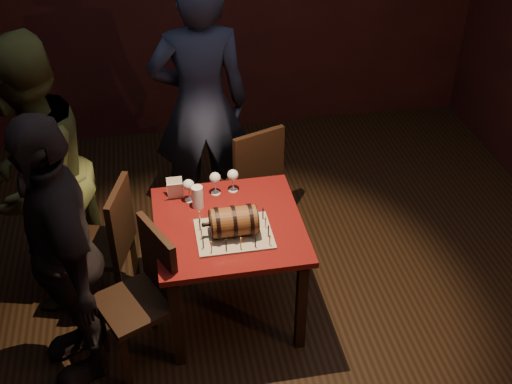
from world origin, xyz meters
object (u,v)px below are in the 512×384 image
(barrel_cake, at_px, (234,221))
(chair_left_rear, at_px, (109,240))
(pint_of_ale, at_px, (197,197))
(chair_back, at_px, (252,174))
(wine_glass_left, at_px, (189,186))
(wine_glass_right, at_px, (233,176))
(person_left_rear, at_px, (37,178))
(wine_glass_mid, at_px, (215,179))
(chair_left_front, at_px, (146,289))
(pub_table, at_px, (229,237))
(person_left_front, at_px, (62,254))
(person_back, at_px, (200,106))

(barrel_cake, height_order, chair_left_rear, barrel_cake)
(chair_left_rear, bearing_deg, pint_of_ale, -5.10)
(chair_back, bearing_deg, wine_glass_left, -132.24)
(wine_glass_right, distance_m, person_left_rear, 1.22)
(person_left_rear, bearing_deg, wine_glass_mid, 99.87)
(barrel_cake, relative_size, wine_glass_right, 2.06)
(chair_back, bearing_deg, barrel_cake, -106.39)
(barrel_cake, xyz_separation_m, pint_of_ale, (-0.18, 0.31, -0.03))
(pint_of_ale, xyz_separation_m, chair_left_front, (-0.37, -0.45, -0.30))
(pub_table, distance_m, pint_of_ale, 0.32)
(wine_glass_mid, height_order, chair_left_front, chair_left_front)
(wine_glass_right, xyz_separation_m, person_left_front, (-1.03, -0.58, 0.00))
(chair_left_front, bearing_deg, chair_back, 52.49)
(wine_glass_mid, bearing_deg, pint_of_ale, -136.95)
(wine_glass_right, relative_size, person_left_rear, 0.09)
(chair_left_rear, relative_size, chair_left_front, 1.00)
(chair_back, bearing_deg, pub_table, -109.51)
(pint_of_ale, xyz_separation_m, person_left_front, (-0.79, -0.45, 0.05))
(chair_left_rear, bearing_deg, wine_glass_mid, 5.42)
(person_left_front, bearing_deg, wine_glass_mid, 104.60)
(chair_back, height_order, person_back, person_back)
(person_left_rear, distance_m, person_left_front, 0.71)
(pub_table, xyz_separation_m, wine_glass_right, (0.08, 0.33, 0.23))
(chair_left_front, xyz_separation_m, person_left_rear, (-0.61, 0.68, 0.41))
(pub_table, relative_size, person_back, 0.46)
(barrel_cake, xyz_separation_m, person_back, (-0.06, 1.19, 0.14))
(wine_glass_mid, height_order, person_left_front, person_left_front)
(chair_left_front, xyz_separation_m, person_left_front, (-0.42, -0.00, 0.35))
(pint_of_ale, bearing_deg, chair_left_front, -129.31)
(person_left_front, bearing_deg, chair_left_rear, 140.70)
(wine_glass_left, distance_m, wine_glass_mid, 0.18)
(wine_glass_right, distance_m, chair_left_rear, 0.90)
(chair_left_rear, xyz_separation_m, person_left_rear, (-0.39, 0.18, 0.41))
(wine_glass_left, bearing_deg, pint_of_ale, -57.32)
(pint_of_ale, height_order, person_left_rear, person_left_rear)
(pub_table, distance_m, person_left_front, 1.01)
(wine_glass_mid, bearing_deg, chair_back, 56.96)
(wine_glass_right, xyz_separation_m, person_left_rear, (-1.22, 0.11, 0.06))
(person_back, bearing_deg, barrel_cake, 92.04)
(pub_table, xyz_separation_m, wine_glass_mid, (-0.04, 0.32, 0.23))
(chair_back, relative_size, person_back, 0.47)
(wine_glass_mid, xyz_separation_m, pint_of_ale, (-0.13, -0.12, -0.04))
(wine_glass_right, bearing_deg, chair_back, 66.78)
(wine_glass_left, bearing_deg, chair_left_front, -121.73)
(pub_table, height_order, pint_of_ale, pint_of_ale)
(wine_glass_mid, bearing_deg, person_left_rear, 173.91)
(wine_glass_left, bearing_deg, person_left_rear, 169.84)
(wine_glass_mid, relative_size, pint_of_ale, 1.07)
(wine_glass_mid, height_order, chair_back, chair_back)
(wine_glass_right, height_order, person_back, person_back)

